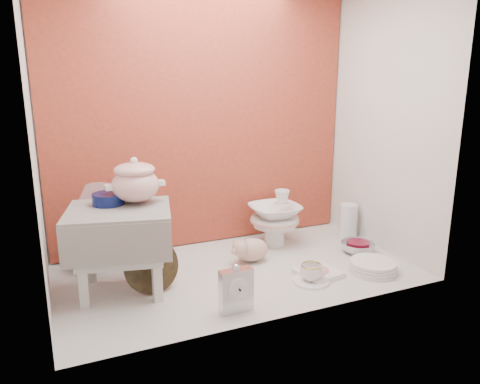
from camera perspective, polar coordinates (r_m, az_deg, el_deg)
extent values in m
plane|color=silver|center=(2.39, -0.25, -9.99)|extent=(1.80, 1.80, 0.00)
cube|color=#BC3A2F|center=(2.65, -4.60, 9.24)|extent=(1.80, 0.06, 1.50)
cube|color=silver|center=(2.01, -24.70, 6.43)|extent=(0.06, 1.00, 1.50)
cube|color=silver|center=(2.67, 17.96, 8.64)|extent=(0.06, 1.00, 1.50)
cylinder|color=#091246|center=(2.20, -16.25, -0.84)|extent=(0.15, 0.15, 0.05)
imported|color=silver|center=(2.53, -18.01, -6.40)|extent=(0.24, 0.24, 0.24)
cube|color=silver|center=(1.97, -0.49, -12.04)|extent=(0.15, 0.05, 0.21)
ellipsoid|color=#CCA090|center=(2.48, 1.51, -7.23)|extent=(0.25, 0.18, 0.14)
cylinder|color=white|center=(2.30, 8.91, -11.00)|extent=(0.19, 0.19, 0.01)
imported|color=white|center=(2.28, 8.95, -9.89)|extent=(0.12, 0.12, 0.09)
cube|color=white|center=(2.37, 9.83, -9.99)|extent=(0.23, 0.23, 0.03)
cylinder|color=white|center=(2.47, 16.38, -8.97)|extent=(0.27, 0.27, 0.06)
imported|color=silver|center=(2.70, 14.57, -6.77)|extent=(0.20, 0.20, 0.06)
cylinder|color=silver|center=(2.89, 13.42, -3.66)|extent=(0.13, 0.13, 0.22)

